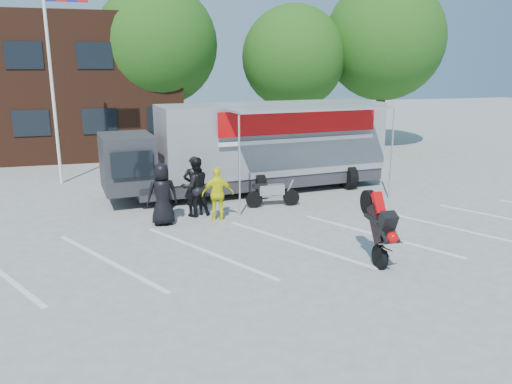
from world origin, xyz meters
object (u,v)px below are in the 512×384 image
stunt_bike_rider (368,258)px  spectator_leather_b (195,186)px  parked_motorcycle (273,206)px  tree_left (157,45)px  spectator_leather_c (195,187)px  tree_mid (294,58)px  spectator_hivis (218,194)px  spectator_leather_a (162,194)px  transporter_truck (260,191)px  flagpole (56,52)px  tree_right (384,40)px

stunt_bike_rider → spectator_leather_b: size_ratio=1.01×
parked_motorcycle → tree_left: bearing=16.1°
parked_motorcycle → spectator_leather_c: size_ratio=1.00×
tree_mid → spectator_hivis: tree_mid is taller
spectator_leather_a → spectator_leather_b: bearing=-152.6°
tree_mid → transporter_truck: size_ratio=0.76×
spectator_leather_c → spectator_hivis: spectator_leather_c is taller
flagpole → tree_right: (16.24, 4.50, 0.82)m
tree_right → spectator_leather_b: tree_right is taller
tree_left → spectator_leather_b: bearing=-90.0°
parked_motorcycle → stunt_bike_rider: 5.09m
spectator_leather_c → spectator_hivis: 0.86m
tree_right → transporter_truck: (-9.18, -7.79, -5.88)m
tree_mid → spectator_leather_a: bearing=-125.0°
spectator_hivis → tree_right: bearing=-129.6°
flagpole → spectator_leather_c: size_ratio=4.32×
transporter_truck → spectator_leather_a: (-3.87, -3.19, 0.92)m
tree_right → spectator_leather_a: bearing=-139.9°
flagpole → spectator_leather_b: flagpole is taller
spectator_leather_c → spectator_hivis: bearing=122.1°
stunt_bike_rider → spectator_leather_b: spectator_leather_b is taller
parked_motorcycle → spectator_leather_c: spectator_leather_c is taller
tree_left → spectator_leather_a: bearing=-94.8°
spectator_leather_a → spectator_leather_b: spectator_leather_b is taller
transporter_truck → parked_motorcycle: 2.20m
transporter_truck → stunt_bike_rider: 7.24m
parked_motorcycle → spectator_leather_a: spectator_leather_a is taller
tree_mid → tree_right: 5.11m
spectator_leather_b → spectator_hivis: size_ratio=1.15×
tree_right → stunt_bike_rider: size_ratio=4.80×
stunt_bike_rider → spectator_leather_b: 5.96m
transporter_truck → spectator_hivis: 3.97m
flagpole → spectator_leather_c: bearing=-53.9°
transporter_truck → parked_motorcycle: size_ratio=5.49×
tree_left → tree_mid: tree_left is taller
tree_right → stunt_bike_rider: 18.19m
transporter_truck → spectator_leather_c: bearing=-143.9°
transporter_truck → spectator_leather_c: 3.91m
stunt_bike_rider → spectator_leather_c: 5.90m
tree_right → parked_motorcycle: size_ratio=4.92×
flagpole → tree_mid: bearing=24.0°
spectator_hivis → stunt_bike_rider: bearing=132.6°
flagpole → tree_right: tree_right is taller
tree_left → spectator_hivis: bearing=-87.2°
spectator_hivis → spectator_leather_a: bearing=6.7°
flagpole → transporter_truck: flagpole is taller
tree_right → spectator_leather_c: size_ratio=4.92×
tree_mid → spectator_leather_a: tree_mid is taller
tree_right → spectator_hivis: (-11.40, -10.97, -5.06)m
tree_mid → spectator_hivis: bearing=-119.2°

